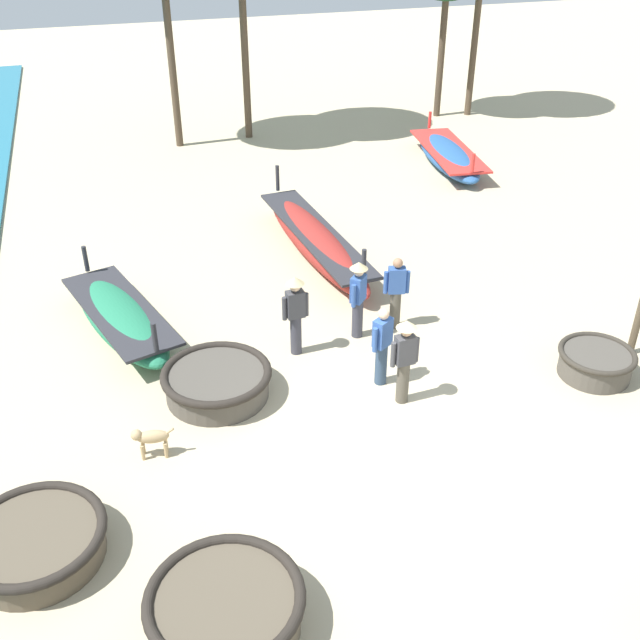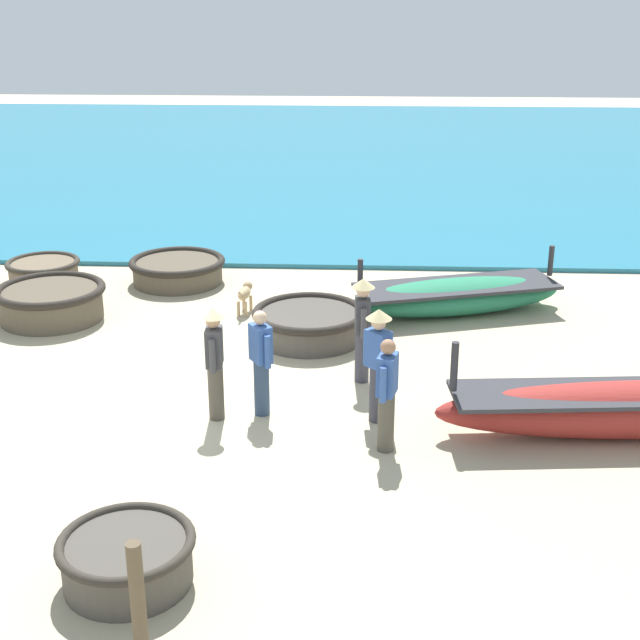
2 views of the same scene
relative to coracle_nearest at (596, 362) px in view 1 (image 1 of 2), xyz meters
The scene contains 15 objects.
ground_plane 4.17m from the coracle_nearest, behind, with size 80.00×80.00×0.00m, color #BCAD8C.
coracle_nearest is the anchor object (origin of this frame).
coracle_front_left 8.32m from the coracle_nearest, 156.27° to the right, with size 2.00×2.00×0.64m.
coracle_center 9.99m from the coracle_nearest, behind, with size 1.97×1.97×0.52m.
coracle_weathered 6.99m from the coracle_nearest, 168.06° to the left, with size 1.98×1.98×0.55m.
long_boat_ochre_hull 11.41m from the coracle_nearest, 78.22° to the left, with size 1.87×4.78×1.11m.
long_boat_green_hull 7.20m from the coracle_nearest, 119.38° to the left, with size 1.44×5.94×1.40m.
long_boat_white_hull 9.27m from the coracle_nearest, 153.63° to the left, with size 2.24×4.24×1.18m.
fisherman_by_coracle 3.81m from the coracle_nearest, behind, with size 0.53×0.36×1.67m.
fisherman_standing_left 5.68m from the coracle_nearest, 155.19° to the left, with size 0.53×0.36×1.67m.
fisherman_hauling 4.63m from the coracle_nearest, 145.65° to the left, with size 0.39×0.41×1.67m.
fisherman_standing_right 4.06m from the coracle_nearest, 166.36° to the left, with size 0.46×0.37×1.57m.
fisherman_crouching 4.01m from the coracle_nearest, 137.39° to the left, with size 0.52×0.30×1.57m.
dog 8.15m from the coracle_nearest, behind, with size 0.68×0.28×0.55m.
mooring_post_mid_beach 1.23m from the coracle_nearest, 20.00° to the left, with size 0.14×0.14×1.24m, color brown.
Camera 1 is at (-4.17, -8.75, 8.19)m, focal length 42.00 mm.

